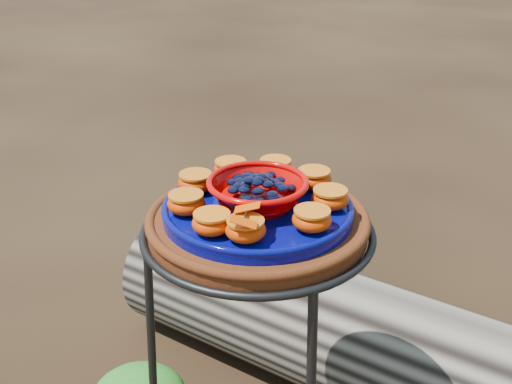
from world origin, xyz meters
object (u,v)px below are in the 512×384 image
Objects in this scene: cobalt_plate at (258,210)px; driftwood_log at (433,369)px; red_bowl at (258,193)px; terracotta_saucer at (258,224)px.

cobalt_plate reaches higher than driftwood_log.
terracotta_saucer is at bearing 0.00° from red_bowl.
red_bowl is at bearing 0.00° from terracotta_saucer.
cobalt_plate is at bearing -112.86° from driftwood_log.
cobalt_plate is 0.03m from red_bowl.
red_bowl is 0.09× the size of driftwood_log.
driftwood_log is (0.20, 0.47, -0.61)m from red_bowl.
terracotta_saucer is at bearing 0.00° from cobalt_plate.
terracotta_saucer is 2.33× the size of red_bowl.
cobalt_plate is at bearing 0.00° from red_bowl.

